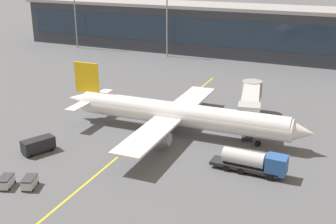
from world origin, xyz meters
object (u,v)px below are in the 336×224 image
(fuel_tanker, at_px, (254,162))
(baggage_cart_2, at_px, (6,182))
(baggage_cart_3, at_px, (30,182))
(crew_van, at_px, (38,145))
(main_airliner, at_px, (178,114))

(fuel_tanker, distance_m, baggage_cart_2, 33.93)
(baggage_cart_2, height_order, baggage_cart_3, same)
(baggage_cart_3, bearing_deg, baggage_cart_2, -158.74)
(fuel_tanker, xyz_separation_m, crew_van, (-32.45, -7.09, -0.43))
(fuel_tanker, relative_size, baggage_cart_3, 3.59)
(fuel_tanker, height_order, crew_van, fuel_tanker)
(crew_van, relative_size, baggage_cart_2, 1.79)
(fuel_tanker, distance_m, baggage_cart_3, 30.78)
(main_airliner, xyz_separation_m, baggage_cart_2, (-13.75, -26.46, -2.85))
(fuel_tanker, height_order, baggage_cart_2, fuel_tanker)
(main_airliner, bearing_deg, fuel_tanker, -30.50)
(baggage_cart_2, xyz_separation_m, baggage_cart_3, (2.98, 1.16, 0.00))
(crew_van, xyz_separation_m, baggage_cart_2, (3.36, -10.33, -0.53))
(crew_van, distance_m, baggage_cart_2, 10.87)
(main_airliner, height_order, baggage_cart_3, main_airliner)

